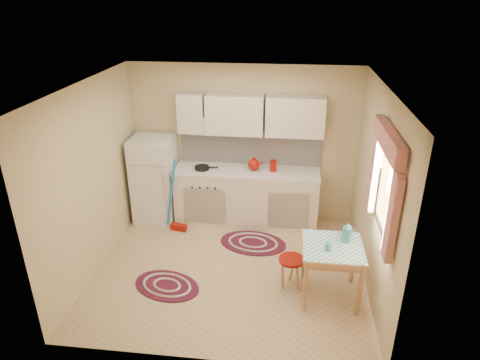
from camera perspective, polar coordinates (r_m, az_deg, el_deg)
name	(u,v)px	position (r m, az deg, el deg)	size (l,w,h in m)	color
room_shell	(244,154)	(5.44, 0.47, 3.51)	(3.64, 3.60, 2.52)	tan
fridge	(155,180)	(7.01, -11.30, 0.05)	(0.65, 0.60, 1.40)	white
broom	(177,196)	(6.63, -8.45, -2.16)	(0.28, 0.12, 1.20)	blue
base_cabinets	(246,198)	(6.88, 0.86, -2.35)	(2.25, 0.60, 0.88)	beige
countertop	(247,171)	(6.68, 0.89, 1.18)	(2.27, 0.62, 0.04)	silver
frying_pan	(202,168)	(6.72, -5.10, 1.63)	(0.23, 0.23, 0.05)	black
red_kettle	(254,164)	(6.63, 1.84, 2.09)	(0.20, 0.18, 0.20)	#930E05
red_canister	(273,167)	(6.62, 4.45, 1.80)	(0.10, 0.10, 0.16)	#930E05
table	(330,272)	(5.45, 11.96, -11.85)	(0.72, 0.72, 0.72)	tan
stool	(291,272)	(5.61, 6.78, -12.12)	(0.32, 0.32, 0.42)	#930E05
coffee_pot	(347,232)	(5.30, 14.09, -6.80)	(0.13, 0.11, 0.27)	teal
mug	(328,247)	(5.13, 11.66, -8.78)	(0.07, 0.07, 0.10)	teal
rug_center	(253,243)	(6.52, 1.75, -8.38)	(1.00, 0.67, 0.02)	maroon
rug_left	(167,286)	(5.77, -9.72, -13.71)	(0.89, 0.60, 0.02)	maroon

